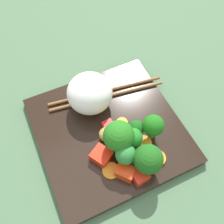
# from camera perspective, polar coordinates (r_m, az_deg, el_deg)

# --- Properties ---
(ground_plane) EXTENTS (1.10, 1.10, 0.02)m
(ground_plane) POSITION_cam_1_polar(r_m,az_deg,el_deg) (0.50, -0.68, -5.03)
(ground_plane) COLOR #486A4A
(square_plate) EXTENTS (0.28, 0.28, 0.02)m
(square_plate) POSITION_cam_1_polar(r_m,az_deg,el_deg) (0.49, -0.70, -4.09)
(square_plate) COLOR black
(square_plate) RESTS_ON ground_plane
(rice_mound) EXTENTS (0.10, 0.10, 0.07)m
(rice_mound) POSITION_cam_1_polar(r_m,az_deg,el_deg) (0.48, -5.02, 4.24)
(rice_mound) COLOR white
(rice_mound) RESTS_ON square_plate
(broccoli_floret_0) EXTENTS (0.03, 0.03, 0.05)m
(broccoli_floret_0) POSITION_cam_1_polar(r_m,az_deg,el_deg) (0.44, 4.67, -5.98)
(broccoli_floret_0) COLOR #71A153
(broccoli_floret_0) RESTS_ON square_plate
(broccoli_floret_1) EXTENTS (0.05, 0.05, 0.06)m
(broccoli_floret_1) POSITION_cam_1_polar(r_m,az_deg,el_deg) (0.42, 8.14, -10.47)
(broccoli_floret_1) COLOR #639D43
(broccoli_floret_1) RESTS_ON square_plate
(broccoli_floret_2) EXTENTS (0.05, 0.05, 0.08)m
(broccoli_floret_2) POSITION_cam_1_polar(r_m,az_deg,el_deg) (0.42, 0.97, -5.69)
(broccoli_floret_2) COLOR #609246
(broccoli_floret_2) RESTS_ON square_plate
(broccoli_floret_3) EXTENTS (0.03, 0.03, 0.05)m
(broccoli_floret_3) POSITION_cam_1_polar(r_m,az_deg,el_deg) (0.45, 5.45, -3.75)
(broccoli_floret_3) COLOR #529E41
(broccoli_floret_3) RESTS_ON square_plate
(broccoli_floret_4) EXTENTS (0.03, 0.03, 0.06)m
(broccoli_floret_4) POSITION_cam_1_polar(r_m,az_deg,el_deg) (0.42, 3.53, -9.37)
(broccoli_floret_4) COLOR #68AA50
(broccoli_floret_4) RESTS_ON square_plate
(broccoli_floret_5) EXTENTS (0.04, 0.04, 0.06)m
(broccoli_floret_5) POSITION_cam_1_polar(r_m,az_deg,el_deg) (0.45, 9.25, -3.15)
(broccoli_floret_5) COLOR #5A934C
(broccoli_floret_5) RESTS_ON square_plate
(carrot_slice_0) EXTENTS (0.04, 0.04, 0.00)m
(carrot_slice_0) POSITION_cam_1_polar(r_m,az_deg,el_deg) (0.45, -0.24, -13.04)
(carrot_slice_0) COLOR orange
(carrot_slice_0) RESTS_ON square_plate
(carrot_slice_1) EXTENTS (0.03, 0.03, 0.01)m
(carrot_slice_1) POSITION_cam_1_polar(r_m,az_deg,el_deg) (0.47, 7.13, -6.92)
(carrot_slice_1) COLOR orange
(carrot_slice_1) RESTS_ON square_plate
(carrot_slice_2) EXTENTS (0.02, 0.02, 0.01)m
(carrot_slice_2) POSITION_cam_1_polar(r_m,az_deg,el_deg) (0.49, 2.20, -2.31)
(carrot_slice_2) COLOR orange
(carrot_slice_2) RESTS_ON square_plate
(carrot_slice_3) EXTENTS (0.04, 0.04, 0.01)m
(carrot_slice_3) POSITION_cam_1_polar(r_m,az_deg,el_deg) (0.46, 10.13, -10.15)
(carrot_slice_3) COLOR orange
(carrot_slice_3) RESTS_ON square_plate
(pepper_chunk_0) EXTENTS (0.02, 0.02, 0.01)m
(pepper_chunk_0) POSITION_cam_1_polar(r_m,az_deg,el_deg) (0.48, -0.21, -3.06)
(pepper_chunk_0) COLOR red
(pepper_chunk_0) RESTS_ON square_plate
(pepper_chunk_1) EXTENTS (0.04, 0.04, 0.02)m
(pepper_chunk_1) POSITION_cam_1_polar(r_m,az_deg,el_deg) (0.44, 2.97, -13.36)
(pepper_chunk_1) COLOR red
(pepper_chunk_1) RESTS_ON square_plate
(pepper_chunk_2) EXTENTS (0.04, 0.04, 0.02)m
(pepper_chunk_2) POSITION_cam_1_polar(r_m,az_deg,el_deg) (0.45, -2.39, -9.76)
(pepper_chunk_2) COLOR red
(pepper_chunk_2) RESTS_ON square_plate
(pepper_chunk_3) EXTENTS (0.03, 0.03, 0.02)m
(pepper_chunk_3) POSITION_cam_1_polar(r_m,az_deg,el_deg) (0.44, 6.25, -13.91)
(pepper_chunk_3) COLOR red
(pepper_chunk_3) RESTS_ON square_plate
(chicken_piece_0) EXTENTS (0.03, 0.03, 0.02)m
(chicken_piece_0) POSITION_cam_1_polar(r_m,az_deg,el_deg) (0.47, 2.38, -4.71)
(chicken_piece_0) COLOR tan
(chicken_piece_0) RESTS_ON square_plate
(chicken_piece_1) EXTENTS (0.04, 0.05, 0.03)m
(chicken_piece_1) POSITION_cam_1_polar(r_m,az_deg,el_deg) (0.45, 6.56, -8.96)
(chicken_piece_1) COLOR tan
(chicken_piece_1) RESTS_ON square_plate
(chicken_piece_3) EXTENTS (0.05, 0.05, 0.03)m
(chicken_piece_3) POSITION_cam_1_polar(r_m,az_deg,el_deg) (0.46, -0.56, -5.07)
(chicken_piece_3) COLOR #BB9345
(chicken_piece_3) RESTS_ON square_plate
(chopstick_pair) EXTENTS (0.24, 0.04, 0.01)m
(chopstick_pair) POSITION_cam_1_polar(r_m,az_deg,el_deg) (0.52, -1.24, 4.19)
(chopstick_pair) COLOR brown
(chopstick_pair) RESTS_ON square_plate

